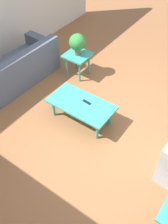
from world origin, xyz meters
TOP-DOWN VIEW (x-y plane):
  - ground_plane at (0.00, 0.00)m, footprint 14.00×14.00m
  - sofa at (2.25, -0.05)m, footprint 0.91×1.88m
  - coffee_table at (0.49, 0.08)m, footprint 1.17×0.62m
  - side_table_plant at (1.36, -0.99)m, footprint 0.51×0.51m
  - potted_plant at (1.36, -0.99)m, footprint 0.34×0.34m
  - remote_control at (0.43, -0.00)m, footprint 0.16×0.05m

SIDE VIEW (x-z plane):
  - ground_plane at x=0.00m, z-range 0.00..0.00m
  - sofa at x=2.25m, z-range -0.09..0.70m
  - coffee_table at x=0.49m, z-range 0.16..0.56m
  - remote_control at x=0.43m, z-range 0.40..0.42m
  - side_table_plant at x=1.36m, z-range 0.18..0.69m
  - potted_plant at x=1.36m, z-range 0.56..1.02m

